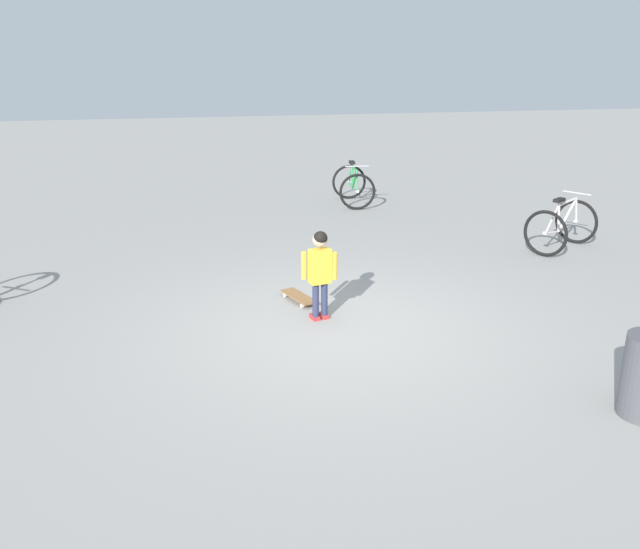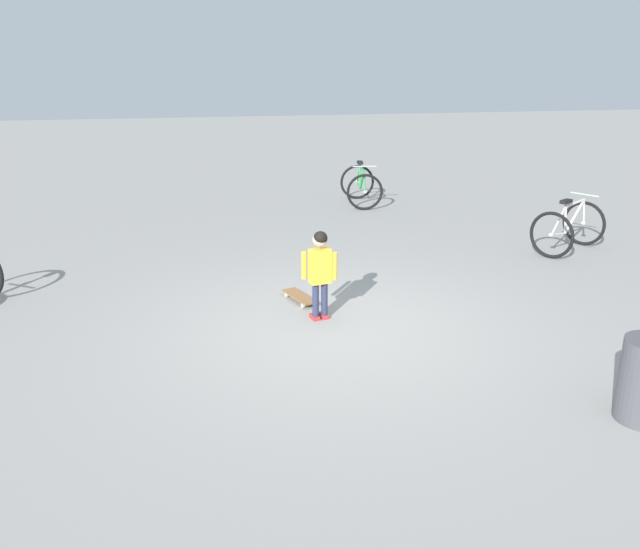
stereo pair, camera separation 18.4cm
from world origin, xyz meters
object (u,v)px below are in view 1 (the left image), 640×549
child_person (320,266)px  skateboard (299,297)px  bicycle_far (561,226)px  bicycle_mid (353,185)px

child_person → skateboard: 0.87m
child_person → bicycle_far: (4.26, 1.98, -0.28)m
bicycle_mid → bicycle_far: (2.35, -3.77, -0.00)m
skateboard → bicycle_mid: 5.53m
child_person → skateboard: child_person is taller
bicycle_far → child_person: bearing=-155.1°
child_person → skateboard: (-0.14, 0.62, -0.60)m
bicycle_mid → child_person: bearing=-108.4°
skateboard → bicycle_far: bearing=17.2°
bicycle_mid → skateboard: bearing=-111.8°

